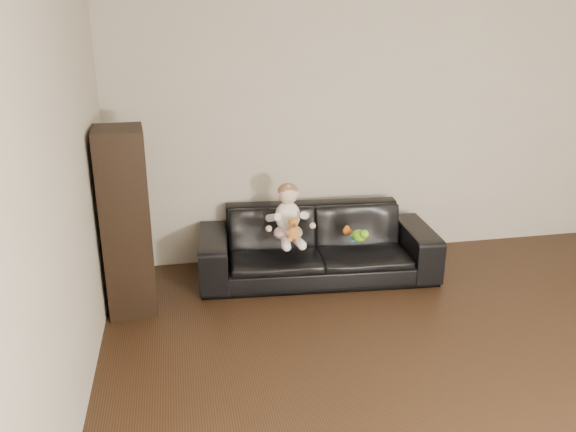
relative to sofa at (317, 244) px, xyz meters
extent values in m
plane|color=black|center=(0.70, -2.25, -0.31)|extent=(5.50, 5.50, 0.00)
plane|color=#BAB09C|center=(0.70, 0.50, 0.99)|extent=(5.00, 0.00, 5.00)
plane|color=#BAB09C|center=(-1.80, -2.25, 0.99)|extent=(0.00, 5.50, 5.50)
imported|color=black|center=(0.00, 0.00, 0.00)|extent=(2.15, 0.98, 0.61)
cube|color=black|center=(-1.60, -0.27, 0.42)|extent=(0.40, 0.52, 1.45)
cube|color=silver|center=(-1.58, -0.27, 0.75)|extent=(0.20, 0.26, 0.28)
ellipsoid|color=silver|center=(-0.29, -0.10, 0.16)|extent=(0.25, 0.22, 0.14)
ellipsoid|color=white|center=(-0.29, -0.08, 0.31)|extent=(0.22, 0.18, 0.26)
sphere|color=beige|center=(-0.29, -0.10, 0.51)|extent=(0.17, 0.17, 0.17)
ellipsoid|color=#8C603F|center=(-0.29, -0.09, 0.54)|extent=(0.17, 0.17, 0.12)
cylinder|color=silver|center=(-0.34, -0.26, 0.14)|extent=(0.08, 0.21, 0.08)
cylinder|color=silver|center=(-0.23, -0.26, 0.14)|extent=(0.08, 0.21, 0.08)
sphere|color=white|center=(-0.35, -0.37, 0.14)|extent=(0.07, 0.07, 0.07)
sphere|color=white|center=(-0.22, -0.37, 0.14)|extent=(0.07, 0.07, 0.07)
cylinder|color=white|center=(-0.42, -0.14, 0.33)|extent=(0.06, 0.18, 0.12)
cylinder|color=white|center=(-0.15, -0.14, 0.33)|extent=(0.06, 0.18, 0.12)
ellipsoid|color=#BB7235|center=(-0.28, -0.26, 0.23)|extent=(0.12, 0.10, 0.13)
sphere|color=#BB7235|center=(-0.28, -0.28, 0.32)|extent=(0.09, 0.09, 0.08)
sphere|color=#BB7235|center=(-0.31, -0.27, 0.35)|extent=(0.03, 0.03, 0.03)
sphere|color=#BB7235|center=(-0.24, -0.27, 0.35)|extent=(0.03, 0.03, 0.03)
sphere|color=#593819|center=(-0.28, -0.31, 0.31)|extent=(0.03, 0.03, 0.03)
ellipsoid|color=#6EC617|center=(0.31, -0.26, 0.15)|extent=(0.17, 0.18, 0.11)
sphere|color=#CA6517|center=(0.25, -0.09, 0.14)|extent=(0.10, 0.10, 0.08)
cylinder|color=#1884C0|center=(0.28, -0.21, 0.10)|extent=(0.11, 0.11, 0.01)
camera|label=1|loc=(-1.18, -4.53, 1.86)|focal=35.00mm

